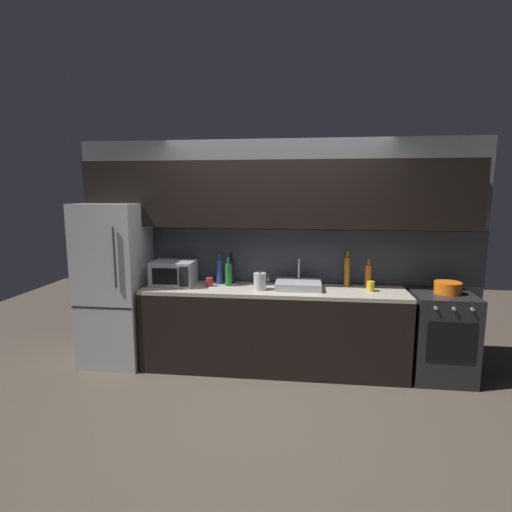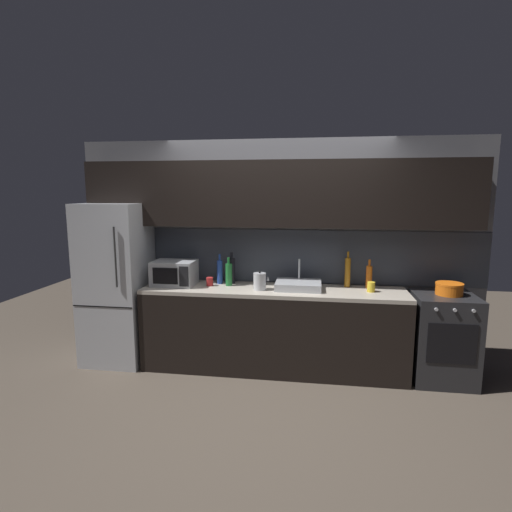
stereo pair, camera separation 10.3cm
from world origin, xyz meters
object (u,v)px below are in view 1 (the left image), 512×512
Objects in this scene: kettle at (260,281)px; wine_bottle_blue at (219,272)px; wine_bottle_orange at (368,276)px; mug_red at (209,282)px; wine_bottle_green at (229,274)px; cooking_pot at (448,288)px; refrigerator at (115,284)px; wine_bottle_dark at (231,270)px; microwave at (174,273)px; oven_range at (440,336)px; mug_yellow at (371,286)px; wine_bottle_amber at (347,271)px.

kettle is 0.61× the size of wine_bottle_blue.
wine_bottle_orange reaches higher than mug_red.
cooking_pot is (2.27, -0.07, -0.07)m from wine_bottle_green.
refrigerator is 1.32m from wine_bottle_dark.
wine_bottle_green reaches higher than microwave.
wine_bottle_dark is at bearing 8.19° from refrigerator.
wine_bottle_dark is (1.29, 0.19, 0.15)m from refrigerator.
wine_bottle_orange is at bearing 3.86° from wine_bottle_green.
mug_red is (-0.57, 0.10, -0.04)m from kettle.
oven_range is 2.44m from wine_bottle_blue.
wine_bottle_dark is 3.84× the size of mug_red.
wine_bottle_orange is at bearing 91.34° from mug_yellow.
refrigerator reaches higher than mug_red.
kettle is at bearing -10.30° from mug_red.
wine_bottle_amber is 0.32m from mug_yellow.
mug_red is at bearing -175.26° from wine_bottle_orange.
refrigerator is 1.18m from wine_bottle_blue.
wine_bottle_blue is 2.40m from cooking_pot.
wine_bottle_amber is 1.51m from mug_red.
microwave is (0.68, 0.02, 0.14)m from refrigerator.
wine_bottle_green is at bearing 158.39° from kettle.
wine_bottle_blue is at bearing 54.21° from mug_red.
wine_bottle_blue is at bearing 176.27° from oven_range.
cooking_pot is at bearing -3.65° from wine_bottle_blue.
wine_bottle_dark is at bearing 179.61° from wine_bottle_orange.
wine_bottle_dark is at bearing 144.17° from kettle.
mug_red is 2.48m from cooking_pot.
refrigerator is at bearing 179.98° from oven_range.
refrigerator is 17.33× the size of mug_yellow.
microwave is 1.48× the size of wine_bottle_orange.
wine_bottle_blue is (-0.12, 0.08, 0.01)m from wine_bottle_green.
microwave is 0.97m from kettle.
wine_bottle_blue reaches higher than mug_red.
wine_bottle_orange is 0.80× the size of wine_bottle_amber.
cooking_pot is at bearing -1.86° from wine_bottle_green.
mug_yellow is 0.39× the size of cooking_pot.
wine_bottle_green reaches higher than oven_range.
oven_range is at bearing -0.02° from refrigerator.
mug_red is (-2.45, 0.03, 0.50)m from oven_range.
wine_bottle_blue is (1.16, 0.15, 0.14)m from refrigerator.
mug_red is 0.35× the size of cooking_pot.
mug_yellow is (1.15, 0.08, -0.04)m from kettle.
wine_bottle_dark is 1.35× the size of cooking_pot.
oven_range is at bearing -177.73° from cooking_pot.
refrigerator reaches higher than cooking_pot.
microwave is (-2.84, 0.02, 0.58)m from oven_range.
wine_bottle_blue reaches higher than wine_bottle_orange.
oven_range is 3.40× the size of cooking_pot.
wine_bottle_dark is 0.92× the size of wine_bottle_amber.
wine_bottle_blue is 1.64m from mug_yellow.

